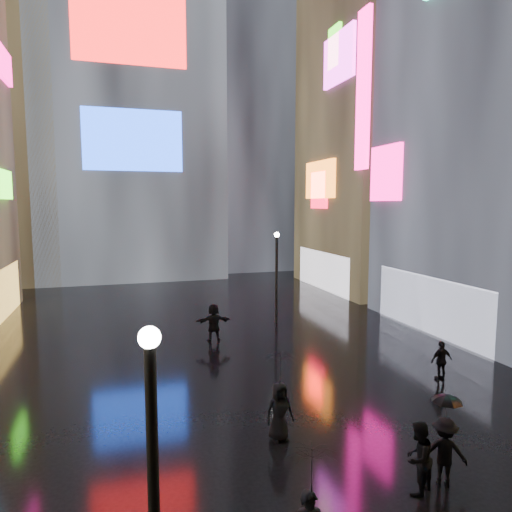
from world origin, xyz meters
name	(u,v)px	position (x,y,z in m)	size (l,w,h in m)	color
ground	(211,334)	(0.00, 20.00, 0.00)	(140.00, 140.00, 0.00)	black
building_right_far	(382,113)	(15.98, 30.00, 13.98)	(10.28, 12.00, 28.00)	black
tower_main	(128,53)	(-3.00, 43.97, 21.01)	(16.00, 14.20, 42.00)	black
tower_flank_right	(244,108)	(9.00, 46.00, 17.00)	(12.00, 12.00, 34.00)	black
lamp_near	(154,489)	(-4.17, 3.10, 2.94)	(0.30, 0.30, 5.20)	black
lamp_far	(277,272)	(4.05, 21.26, 2.94)	(0.30, 0.30, 5.20)	black
pedestrian_1	(418,458)	(2.04, 5.70, 0.86)	(0.84, 0.65, 1.73)	black
pedestrian_2	(444,451)	(2.86, 5.80, 0.83)	(1.08, 0.62, 1.67)	black
pedestrian_3	(441,360)	(7.30, 11.37, 0.76)	(0.89, 0.37, 1.52)	black
pedestrian_4	(279,411)	(-0.23, 8.95, 0.85)	(0.83, 0.54, 1.70)	black
pedestrian_5	(214,323)	(-0.10, 18.81, 0.94)	(1.75, 0.56, 1.89)	black
umbrella_0	(310,469)	(-1.42, 4.09, 2.15)	(0.94, 0.96, 0.86)	black
umbrella_1	(446,406)	(2.86, 5.80, 1.98)	(0.70, 0.70, 0.61)	black
umbrella_2	(280,368)	(-0.23, 8.95, 2.15)	(0.99, 1.01, 0.91)	black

